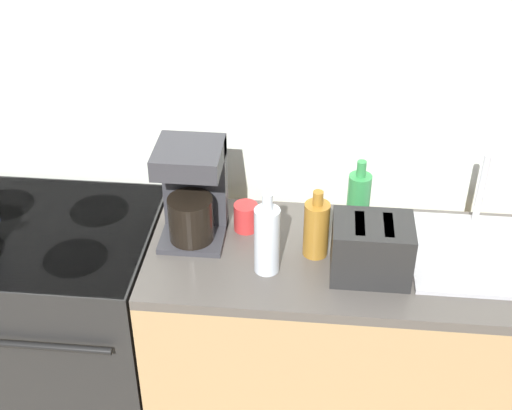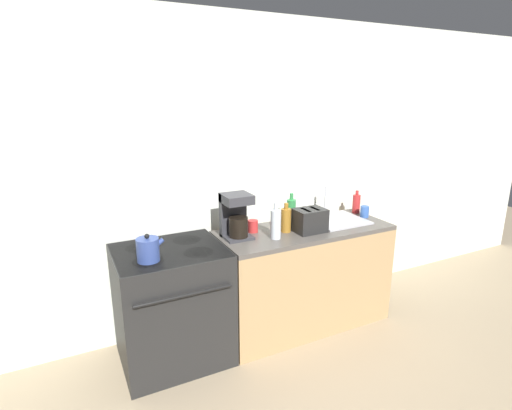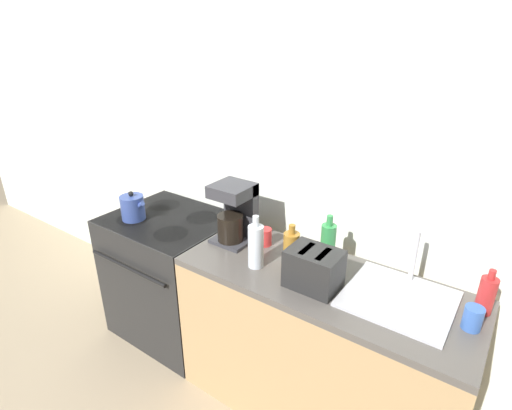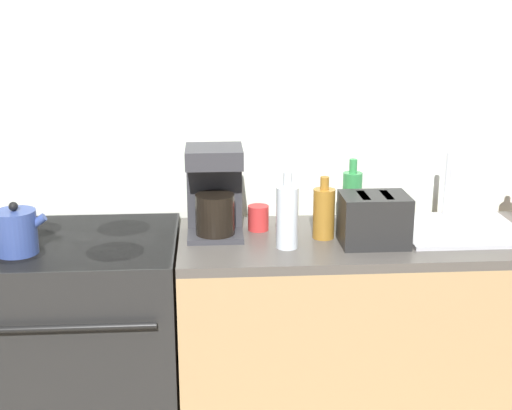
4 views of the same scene
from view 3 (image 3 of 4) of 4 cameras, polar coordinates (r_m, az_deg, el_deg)
ground_plane at (r=2.67m, az=-6.40°, el=-25.47°), size 12.00×12.00×0.00m
wall_back at (r=2.43m, az=3.45°, el=6.50°), size 8.00×0.05×2.60m
stove at (r=2.89m, az=-11.75°, el=-9.61°), size 0.79×0.70×0.89m
counter_block at (r=2.32m, az=8.77°, el=-19.40°), size 1.48×0.59×0.89m
kettle at (r=2.70m, az=-17.19°, el=-0.33°), size 0.19×0.15×0.19m
toaster at (r=1.93m, az=8.26°, el=-8.97°), size 0.25×0.19×0.19m
coffee_maker at (r=2.28m, az=-2.99°, el=-1.00°), size 0.21×0.21×0.35m
sink_tray at (r=1.98m, az=19.78°, el=-12.22°), size 0.47×0.43×0.28m
bottle_clear at (r=2.05m, az=-0.03°, el=-5.82°), size 0.08×0.08×0.29m
bottle_amber at (r=2.06m, az=5.05°, el=-6.35°), size 0.08×0.08×0.24m
bottle_green at (r=2.11m, az=10.23°, el=-5.44°), size 0.08×0.08×0.28m
bottle_red at (r=2.01m, az=30.05°, el=-11.05°), size 0.07×0.07×0.21m
cup_blue at (r=1.91m, az=28.56°, el=-14.01°), size 0.08×0.08×0.10m
cup_red at (r=2.28m, az=1.22°, el=-4.56°), size 0.08×0.08×0.10m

